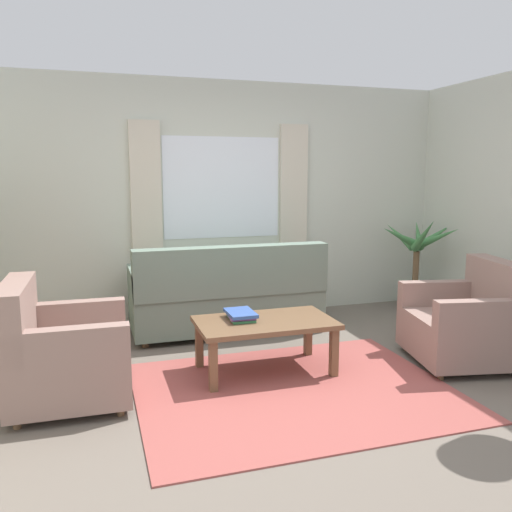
{
  "coord_description": "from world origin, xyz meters",
  "views": [
    {
      "loc": [
        -1.39,
        -3.42,
        1.61
      ],
      "look_at": [
        -0.08,
        0.7,
        0.92
      ],
      "focal_mm": 36.58,
      "sensor_mm": 36.0,
      "label": 1
    }
  ],
  "objects_px": {
    "armchair_right": "(468,322)",
    "book_stack_on_table": "(241,315)",
    "potted_plant": "(417,268)",
    "couch": "(227,297)",
    "coffee_table": "(265,327)",
    "armchair_left": "(60,354)"
  },
  "relations": [
    {
      "from": "armchair_left",
      "to": "coffee_table",
      "type": "xyz_separation_m",
      "value": [
        1.55,
        0.09,
        0.03
      ]
    },
    {
      "from": "coffee_table",
      "to": "book_stack_on_table",
      "type": "relative_size",
      "value": 3.54
    },
    {
      "from": "armchair_left",
      "to": "book_stack_on_table",
      "type": "relative_size",
      "value": 2.83
    },
    {
      "from": "book_stack_on_table",
      "to": "armchair_right",
      "type": "bearing_deg",
      "value": -11.62
    },
    {
      "from": "armchair_right",
      "to": "potted_plant",
      "type": "xyz_separation_m",
      "value": [
        0.57,
        1.58,
        0.17
      ]
    },
    {
      "from": "book_stack_on_table",
      "to": "potted_plant",
      "type": "height_order",
      "value": "potted_plant"
    },
    {
      "from": "armchair_left",
      "to": "book_stack_on_table",
      "type": "height_order",
      "value": "armchair_left"
    },
    {
      "from": "book_stack_on_table",
      "to": "armchair_left",
      "type": "bearing_deg",
      "value": -172.89
    },
    {
      "from": "coffee_table",
      "to": "potted_plant",
      "type": "xyz_separation_m",
      "value": [
        2.29,
        1.27,
        0.14
      ]
    },
    {
      "from": "coffee_table",
      "to": "potted_plant",
      "type": "height_order",
      "value": "potted_plant"
    },
    {
      "from": "potted_plant",
      "to": "armchair_left",
      "type": "bearing_deg",
      "value": -160.52
    },
    {
      "from": "couch",
      "to": "armchair_right",
      "type": "xyz_separation_m",
      "value": [
        1.74,
        -1.47,
        -0.01
      ]
    },
    {
      "from": "armchair_right",
      "to": "armchair_left",
      "type": "bearing_deg",
      "value": -82.44
    },
    {
      "from": "couch",
      "to": "armchair_left",
      "type": "relative_size",
      "value": 2.16
    },
    {
      "from": "armchair_right",
      "to": "potted_plant",
      "type": "relative_size",
      "value": 0.84
    },
    {
      "from": "couch",
      "to": "potted_plant",
      "type": "height_order",
      "value": "potted_plant"
    },
    {
      "from": "armchair_right",
      "to": "book_stack_on_table",
      "type": "relative_size",
      "value": 3.17
    },
    {
      "from": "armchair_right",
      "to": "coffee_table",
      "type": "distance_m",
      "value": 1.75
    },
    {
      "from": "armchair_right",
      "to": "book_stack_on_table",
      "type": "xyz_separation_m",
      "value": [
        -1.9,
        0.39,
        0.12
      ]
    },
    {
      "from": "couch",
      "to": "coffee_table",
      "type": "relative_size",
      "value": 1.73
    },
    {
      "from": "couch",
      "to": "armchair_left",
      "type": "bearing_deg",
      "value": 39.18
    },
    {
      "from": "armchair_right",
      "to": "book_stack_on_table",
      "type": "bearing_deg",
      "value": -90.21
    }
  ]
}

